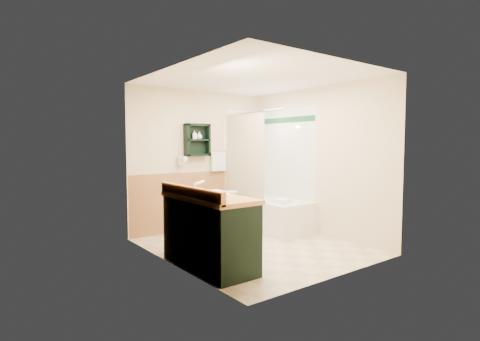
# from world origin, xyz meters

# --- Properties ---
(floor) EXTENTS (3.00, 3.00, 0.00)m
(floor) POSITION_xyz_m (0.00, 0.00, 0.00)
(floor) COLOR beige
(floor) RESTS_ON ground
(back_wall) EXTENTS (2.60, 0.04, 2.40)m
(back_wall) POSITION_xyz_m (0.00, 1.52, 1.20)
(back_wall) COLOR #FBEAC5
(back_wall) RESTS_ON ground
(left_wall) EXTENTS (0.04, 3.00, 2.40)m
(left_wall) POSITION_xyz_m (-1.32, 0.00, 1.20)
(left_wall) COLOR #FBEAC5
(left_wall) RESTS_ON ground
(right_wall) EXTENTS (0.04, 3.00, 2.40)m
(right_wall) POSITION_xyz_m (1.32, 0.00, 1.20)
(right_wall) COLOR #FBEAC5
(right_wall) RESTS_ON ground
(ceiling) EXTENTS (2.60, 3.00, 0.04)m
(ceiling) POSITION_xyz_m (0.00, 0.00, 2.42)
(ceiling) COLOR white
(ceiling) RESTS_ON back_wall
(wainscot_left) EXTENTS (2.98, 2.98, 1.00)m
(wainscot_left) POSITION_xyz_m (-1.29, 0.00, 0.50)
(wainscot_left) COLOR #A76E43
(wainscot_left) RESTS_ON left_wall
(wainscot_back) EXTENTS (2.58, 2.58, 1.00)m
(wainscot_back) POSITION_xyz_m (0.00, 1.49, 0.50)
(wainscot_back) COLOR #A76E43
(wainscot_back) RESTS_ON back_wall
(mirror_frame) EXTENTS (1.30, 1.30, 1.00)m
(mirror_frame) POSITION_xyz_m (-1.27, -0.55, 1.50)
(mirror_frame) COLOR olive
(mirror_frame) RESTS_ON left_wall
(mirror_glass) EXTENTS (1.20, 1.20, 0.90)m
(mirror_glass) POSITION_xyz_m (-1.27, -0.55, 1.50)
(mirror_glass) COLOR white
(mirror_glass) RESTS_ON left_wall
(tile_right) EXTENTS (1.50, 1.50, 2.10)m
(tile_right) POSITION_xyz_m (1.28, 0.75, 1.05)
(tile_right) COLOR white
(tile_right) RESTS_ON right_wall
(tile_back) EXTENTS (0.95, 0.95, 2.10)m
(tile_back) POSITION_xyz_m (1.03, 1.48, 1.05)
(tile_back) COLOR white
(tile_back) RESTS_ON back_wall
(tile_accent) EXTENTS (1.50, 1.50, 0.10)m
(tile_accent) POSITION_xyz_m (1.27, 0.75, 1.90)
(tile_accent) COLOR #154A26
(tile_accent) RESTS_ON right_wall
(wall_shelf) EXTENTS (0.45, 0.15, 0.55)m
(wall_shelf) POSITION_xyz_m (-0.10, 1.41, 1.55)
(wall_shelf) COLOR black
(wall_shelf) RESTS_ON back_wall
(hair_dryer) EXTENTS (0.10, 0.24, 0.18)m
(hair_dryer) POSITION_xyz_m (-0.40, 1.43, 1.20)
(hair_dryer) COLOR silver
(hair_dryer) RESTS_ON back_wall
(towel_bar) EXTENTS (0.40, 0.06, 0.40)m
(towel_bar) POSITION_xyz_m (0.35, 1.45, 1.35)
(towel_bar) COLOR silver
(towel_bar) RESTS_ON back_wall
(curtain_rod) EXTENTS (0.03, 1.60, 0.03)m
(curtain_rod) POSITION_xyz_m (0.53, 0.75, 2.00)
(curtain_rod) COLOR silver
(curtain_rod) RESTS_ON back_wall
(shower_curtain) EXTENTS (1.05, 1.05, 1.70)m
(shower_curtain) POSITION_xyz_m (0.53, 0.92, 1.15)
(shower_curtain) COLOR beige
(shower_curtain) RESTS_ON curtain_rod
(vanity) EXTENTS (0.59, 1.37, 0.87)m
(vanity) POSITION_xyz_m (-0.99, -0.36, 0.43)
(vanity) COLOR black
(vanity) RESTS_ON ground
(bathtub) EXTENTS (0.79, 1.50, 0.53)m
(bathtub) POSITION_xyz_m (0.93, 0.69, 0.26)
(bathtub) COLOR white
(bathtub) RESTS_ON ground
(toilet) EXTENTS (0.50, 0.76, 0.70)m
(toilet) POSITION_xyz_m (0.19, 1.19, 0.35)
(toilet) COLOR white
(toilet) RESTS_ON ground
(counter_towel) EXTENTS (0.25, 0.20, 0.04)m
(counter_towel) POSITION_xyz_m (-0.89, -0.27, 0.89)
(counter_towel) COLOR silver
(counter_towel) RESTS_ON vanity
(vanity_book) EXTENTS (0.17, 0.07, 0.23)m
(vanity_book) POSITION_xyz_m (-1.16, -0.14, 0.98)
(vanity_book) COLOR black
(vanity_book) RESTS_ON vanity
(tub_towel) EXTENTS (0.25, 0.21, 0.07)m
(tub_towel) POSITION_xyz_m (0.78, 0.26, 0.56)
(tub_towel) COLOR silver
(tub_towel) RESTS_ON bathtub
(soap_bottle_a) EXTENTS (0.10, 0.16, 0.07)m
(soap_bottle_a) POSITION_xyz_m (-0.16, 1.40, 1.60)
(soap_bottle_a) COLOR white
(soap_bottle_a) RESTS_ON wall_shelf
(soap_bottle_b) EXTENTS (0.11, 0.13, 0.09)m
(soap_bottle_b) POSITION_xyz_m (-0.07, 1.40, 1.61)
(soap_bottle_b) COLOR white
(soap_bottle_b) RESTS_ON wall_shelf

